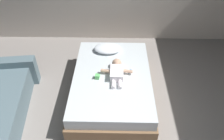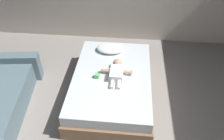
{
  "view_description": "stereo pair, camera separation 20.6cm",
  "coord_description": "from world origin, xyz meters",
  "px_view_note": "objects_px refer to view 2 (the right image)",
  "views": [
    {
      "loc": [
        -0.04,
        -1.75,
        2.97
      ],
      "look_at": [
        -0.1,
        1.04,
        0.58
      ],
      "focal_mm": 35.22,
      "sensor_mm": 36.0,
      "label": 1
    },
    {
      "loc": [
        0.17,
        -1.74,
        2.97
      ],
      "look_at": [
        -0.1,
        1.04,
        0.58
      ],
      "focal_mm": 35.22,
      "sensor_mm": 36.0,
      "label": 2
    }
  ],
  "objects_px": {
    "toothbrush": "(131,72)",
    "pillow": "(110,48)",
    "bed": "(112,85)",
    "baby": "(117,71)",
    "toy_block": "(97,76)"
  },
  "relations": [
    {
      "from": "bed",
      "to": "pillow",
      "type": "distance_m",
      "value": 0.75
    },
    {
      "from": "toy_block",
      "to": "bed",
      "type": "bearing_deg",
      "value": 22.17
    },
    {
      "from": "bed",
      "to": "pillow",
      "type": "xyz_separation_m",
      "value": [
        -0.1,
        0.69,
        0.3
      ]
    },
    {
      "from": "bed",
      "to": "baby",
      "type": "distance_m",
      "value": 0.32
    },
    {
      "from": "toy_block",
      "to": "baby",
      "type": "bearing_deg",
      "value": 19.97
    },
    {
      "from": "bed",
      "to": "baby",
      "type": "relative_size",
      "value": 3.19
    },
    {
      "from": "bed",
      "to": "baby",
      "type": "height_order",
      "value": "baby"
    },
    {
      "from": "pillow",
      "to": "toothbrush",
      "type": "relative_size",
      "value": 4.15
    },
    {
      "from": "toothbrush",
      "to": "pillow",
      "type": "bearing_deg",
      "value": 125.15
    },
    {
      "from": "toy_block",
      "to": "toothbrush",
      "type": "bearing_deg",
      "value": 19.06
    },
    {
      "from": "baby",
      "to": "toy_block",
      "type": "height_order",
      "value": "baby"
    },
    {
      "from": "pillow",
      "to": "toy_block",
      "type": "distance_m",
      "value": 0.8
    },
    {
      "from": "toothbrush",
      "to": "toy_block",
      "type": "relative_size",
      "value": 1.45
    },
    {
      "from": "bed",
      "to": "toy_block",
      "type": "bearing_deg",
      "value": -157.83
    },
    {
      "from": "baby",
      "to": "toothbrush",
      "type": "bearing_deg",
      "value": 17.8
    }
  ]
}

